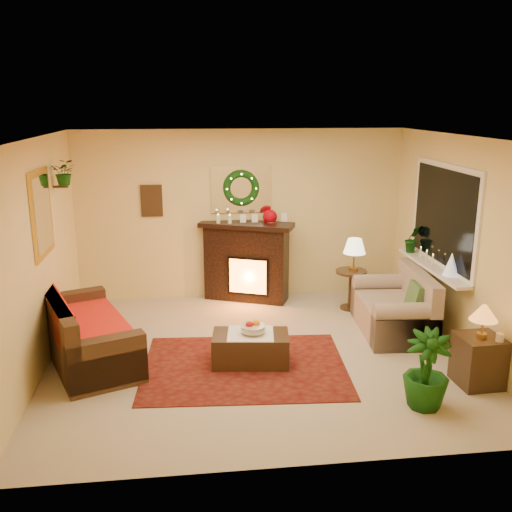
{
  "coord_description": "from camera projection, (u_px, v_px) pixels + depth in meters",
  "views": [
    {
      "loc": [
        -0.82,
        -6.37,
        2.98
      ],
      "look_at": [
        0.0,
        0.35,
        1.15
      ],
      "focal_mm": 40.0,
      "sensor_mm": 36.0,
      "label": 1
    }
  ],
  "objects": [
    {
      "name": "sill_plant",
      "position": [
        412.0,
        239.0,
        8.15
      ],
      "size": [
        0.28,
        0.23,
        0.51
      ],
      "primitive_type": "imported",
      "color": "#19451C",
      "rests_on": "window_sill"
    },
    {
      "name": "lamp_tiffany",
      "position": [
        483.0,
        321.0,
        6.01
      ],
      "size": [
        0.3,
        0.3,
        0.43
      ],
      "primitive_type": "cone",
      "color": "orange",
      "rests_on": "end_table_square"
    },
    {
      "name": "floor",
      "position": [
        259.0,
        354.0,
        6.97
      ],
      "size": [
        5.0,
        5.0,
        0.0
      ],
      "primitive_type": "plane",
      "color": "beige",
      "rests_on": "ground"
    },
    {
      "name": "loveseat",
      "position": [
        393.0,
        301.0,
        7.57
      ],
      "size": [
        0.93,
        1.48,
        0.83
      ],
      "primitive_type": "cube",
      "rotation": [
        0.0,
        0.0,
        -0.08
      ],
      "color": "#7B6556",
      "rests_on": "floor"
    },
    {
      "name": "wall_back",
      "position": [
        241.0,
        215.0,
        8.79
      ],
      "size": [
        5.0,
        5.0,
        0.0
      ],
      "primitive_type": "plane",
      "color": "#EFD88C",
      "rests_on": "ground"
    },
    {
      "name": "hanging_plant",
      "position": [
        66.0,
        185.0,
        7.19
      ],
      "size": [
        0.33,
        0.28,
        0.36
      ],
      "primitive_type": "imported",
      "color": "#194719",
      "rests_on": "wall_left"
    },
    {
      "name": "sofa",
      "position": [
        88.0,
        325.0,
        6.75
      ],
      "size": [
        1.49,
        2.08,
        0.82
      ],
      "primitive_type": "cube",
      "rotation": [
        0.0,
        0.0,
        0.38
      ],
      "color": "#53271A",
      "rests_on": "floor"
    },
    {
      "name": "window_sill",
      "position": [
        432.0,
        267.0,
        7.55
      ],
      "size": [
        0.22,
        1.86,
        0.04
      ],
      "primitive_type": "cube",
      "color": "white",
      "rests_on": "wall_right"
    },
    {
      "name": "end_table_square",
      "position": [
        478.0,
        361.0,
        6.17
      ],
      "size": [
        0.47,
        0.47,
        0.55
      ],
      "primitive_type": "cube",
      "rotation": [
        0.0,
        0.0,
        0.05
      ],
      "color": "#44261C",
      "rests_on": "floor"
    },
    {
      "name": "coffee_table",
      "position": [
        251.0,
        347.0,
        6.67
      ],
      "size": [
        0.94,
        0.59,
        0.37
      ],
      "primitive_type": "cube",
      "rotation": [
        0.0,
        0.0,
        -0.12
      ],
      "color": "#4D1A10",
      "rests_on": "floor"
    },
    {
      "name": "fruit_bowl",
      "position": [
        253.0,
        328.0,
        6.6
      ],
      "size": [
        0.28,
        0.28,
        0.07
      ],
      "primitive_type": "cylinder",
      "color": "beige",
      "rests_on": "coffee_table"
    },
    {
      "name": "wreath",
      "position": [
        241.0,
        188.0,
        8.62
      ],
      "size": [
        0.55,
        0.11,
        0.55
      ],
      "primitive_type": "torus",
      "rotation": [
        1.57,
        0.0,
        0.0
      ],
      "color": "#194719",
      "rests_on": "wall_back"
    },
    {
      "name": "poinsettia",
      "position": [
        270.0,
        217.0,
        8.63
      ],
      "size": [
        0.22,
        0.22,
        0.22
      ],
      "primitive_type": "sphere",
      "color": "#A0000D",
      "rests_on": "fireplace"
    },
    {
      "name": "gold_mirror",
      "position": [
        42.0,
        213.0,
        6.51
      ],
      "size": [
        0.03,
        0.84,
        1.0
      ],
      "primitive_type": "cube",
      "color": "gold",
      "rests_on": "wall_left"
    },
    {
      "name": "mini_tree",
      "position": [
        451.0,
        264.0,
        7.06
      ],
      "size": [
        0.19,
        0.19,
        0.29
      ],
      "primitive_type": "cone",
      "color": "silver",
      "rests_on": "window_sill"
    },
    {
      "name": "floor_palm",
      "position": [
        427.0,
        366.0,
        5.66
      ],
      "size": [
        1.67,
        1.67,
        2.42
      ],
      "primitive_type": "imported",
      "rotation": [
        0.0,
        0.0,
        -0.27
      ],
      "color": "black",
      "rests_on": "floor"
    },
    {
      "name": "lamp_cream",
      "position": [
        354.0,
        252.0,
        8.27
      ],
      "size": [
        0.32,
        0.32,
        0.5
      ],
      "primitive_type": "cone",
      "color": "beige",
      "rests_on": "side_table_round"
    },
    {
      "name": "wall_left",
      "position": [
        37.0,
        258.0,
        6.34
      ],
      "size": [
        4.5,
        4.5,
        0.0
      ],
      "primitive_type": "plane",
      "color": "#EFD88C",
      "rests_on": "ground"
    },
    {
      "name": "window_frame",
      "position": [
        444.0,
        216.0,
        7.39
      ],
      "size": [
        0.03,
        1.86,
        1.36
      ],
      "primitive_type": "cube",
      "color": "white",
      "rests_on": "wall_right"
    },
    {
      "name": "red_throw",
      "position": [
        85.0,
        319.0,
        6.86
      ],
      "size": [
        0.84,
        1.36,
        0.02
      ],
      "primitive_type": "cube",
      "color": "red",
      "rests_on": "sofa"
    },
    {
      "name": "window_glass",
      "position": [
        443.0,
        216.0,
        7.39
      ],
      "size": [
        0.02,
        1.7,
        1.22
      ],
      "primitive_type": "cube",
      "color": "black",
      "rests_on": "wall_right"
    },
    {
      "name": "ceiling",
      "position": [
        260.0,
        138.0,
        6.3
      ],
      "size": [
        5.0,
        5.0,
        0.0
      ],
      "primitive_type": "plane",
      "color": "white",
      "rests_on": "ground"
    },
    {
      "name": "mantel_mirror",
      "position": [
        241.0,
        189.0,
        8.67
      ],
      "size": [
        0.92,
        0.02,
        0.72
      ],
      "primitive_type": "cube",
      "color": "white",
      "rests_on": "wall_back"
    },
    {
      "name": "mantel_candle_a",
      "position": [
        218.0,
        221.0,
        8.56
      ],
      "size": [
        0.06,
        0.06,
        0.18
      ],
      "primitive_type": "cylinder",
      "color": "silver",
      "rests_on": "fireplace"
    },
    {
      "name": "wall_right",
      "position": [
        463.0,
        245.0,
        6.93
      ],
      "size": [
        4.5,
        4.5,
        0.0
      ],
      "primitive_type": "plane",
      "color": "#EFD88C",
      "rests_on": "ground"
    },
    {
      "name": "wall_art",
      "position": [
        152.0,
        201.0,
        8.55
      ],
      "size": [
        0.32,
        0.03,
        0.48
      ],
      "primitive_type": "cube",
      "color": "#381E11",
      "rests_on": "wall_back"
    },
    {
      "name": "wall_front",
      "position": [
        296.0,
        323.0,
        4.48
      ],
      "size": [
        5.0,
        5.0,
        0.0
      ],
      "primitive_type": "plane",
      "color": "#EFD88C",
      "rests_on": "ground"
    },
    {
      "name": "fireplace",
      "position": [
        247.0,
        265.0,
        8.79
      ],
      "size": [
        1.31,
        0.84,
        1.15
      ],
      "primitive_type": "cube",
      "rotation": [
        0.0,
        0.0,
        -0.39
      ],
      "color": "black",
      "rests_on": "floor"
    },
    {
      "name": "side_table_round",
      "position": [
        351.0,
        288.0,
        8.43
      ],
      "size": [
        0.46,
        0.46,
        0.59
      ],
      "primitive_type": "cylinder",
      "rotation": [
        0.0,
        0.0,
        0.01
      ],
      "color": "#36140C",
      "rests_on": "floor"
    },
    {
      "name": "mantel_candle_b",
      "position": [
        230.0,
        221.0,
        8.54
      ],
      "size": [
        0.06,
        0.06,
        0.17
      ],
      "primitive_type": "cylinder",
      "color": "white",
      "rests_on": "fireplace"
    },
    {
      "name": "area_rug",
      "position": [
        245.0,
        366.0,
        6.63
      ],
      "size": [
        2.45,
        1.91,
        0.01
      ],
      "primitive_type": "cube",
      "rotation": [
        0.0,
        0.0,
        -0.07
      ],
      "color": "maroon",
      "rests_on": "floor"
    }
  ]
}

